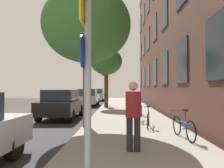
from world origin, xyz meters
name	(u,v)px	position (x,y,z in m)	size (l,w,h in m)	color
ground_plane	(79,111)	(-2.40, 15.00, 0.00)	(41.80, 41.80, 0.00)	#332D28
road_asphalt	(51,111)	(-4.50, 15.00, 0.01)	(7.00, 38.00, 0.01)	#2D2D30
sidewalk	(126,111)	(1.10, 15.00, 0.06)	(4.20, 38.00, 0.12)	gray
building_facade	(163,6)	(3.69, 14.50, 7.61)	(0.56, 27.00, 15.19)	#513328
sign_post	(86,67)	(-0.03, 2.91, 2.08)	(0.16, 0.60, 3.36)	gray
traffic_light	(104,79)	(-0.80, 18.95, 2.60)	(0.43, 0.24, 3.62)	black
tree_near	(87,26)	(-0.80, 8.07, 4.31)	(3.65, 3.65, 5.76)	brown
tree_far	(106,62)	(-0.48, 16.83, 3.89)	(2.62, 2.62, 4.94)	#4C3823
bicycle_0	(183,127)	(2.57, 6.15, 0.49)	(0.42, 1.74, 0.95)	black
bicycle_1	(148,119)	(1.74, 8.15, 0.47)	(0.45, 1.58, 0.89)	black
bicycle_2	(139,113)	(1.51, 9.69, 0.50)	(0.42, 1.68, 0.98)	black
bicycle_3	(140,109)	(1.82, 11.99, 0.50)	(0.42, 1.70, 0.97)	black
bicycle_4	(129,106)	(1.30, 14.64, 0.47)	(0.42, 1.58, 0.90)	black
pedestrian_0	(133,111)	(0.90, 4.78, 1.13)	(0.56, 0.56, 1.77)	#26262D
car_1	(62,104)	(-2.67, 11.27, 0.84)	(1.91, 4.34, 1.62)	black
car_2	(88,97)	(-2.39, 19.61, 0.84)	(1.90, 4.08, 1.62)	#B7B7BC
car_3	(98,95)	(-2.29, 27.95, 0.84)	(1.87, 3.99, 1.62)	#B7B7BC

